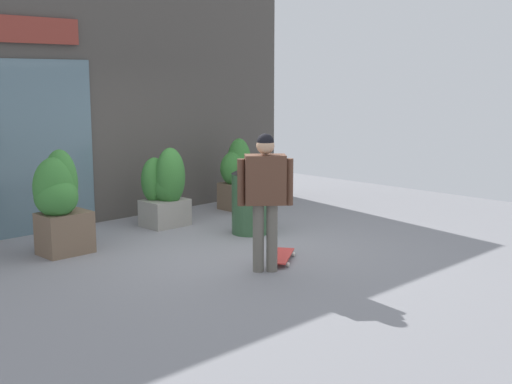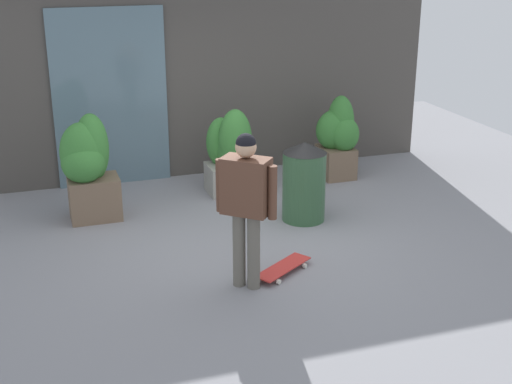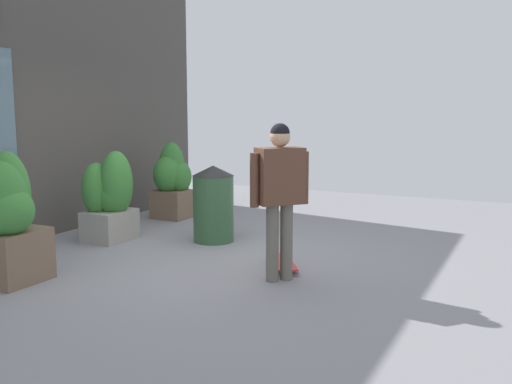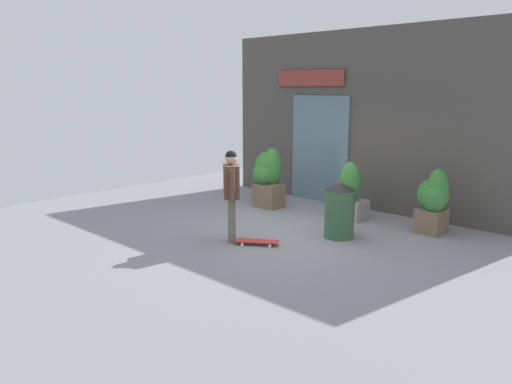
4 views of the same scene
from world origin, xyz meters
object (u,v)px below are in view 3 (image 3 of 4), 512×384
object	(u,v)px
skateboard	(283,262)
planter_box_right	(7,214)
skateboarder	(280,186)
planter_box_left	(172,180)
planter_box_mid	(109,198)
trash_bin	(213,203)

from	to	relation	value
skateboard	planter_box_right	xyz separation A→B (m)	(-1.76, 2.24, 0.66)
skateboarder	skateboard	size ratio (longest dim) A/B	2.18
planter_box_left	planter_box_mid	world-z (taller)	planter_box_left
planter_box_right	trash_bin	distance (m)	2.70
planter_box_left	planter_box_mid	distance (m)	1.72
skateboard	planter_box_left	size ratio (longest dim) A/B	0.61
planter_box_right	trash_bin	bearing A→B (deg)	-19.40
skateboard	planter_box_mid	bearing A→B (deg)	52.12
skateboarder	trash_bin	distance (m)	2.01
skateboard	planter_box_right	size ratio (longest dim) A/B	0.55
skateboarder	skateboard	world-z (taller)	skateboarder
skateboard	planter_box_mid	xyz separation A→B (m)	(0.19, 2.61, 0.52)
planter_box_left	skateboarder	bearing A→B (deg)	-128.78
skateboard	planter_box_right	bearing A→B (deg)	94.42
planter_box_right	trash_bin	world-z (taller)	planter_box_right
skateboard	trash_bin	size ratio (longest dim) A/B	0.73
skateboarder	planter_box_right	xyz separation A→B (m)	(-1.30, 2.41, -0.27)
skateboarder	planter_box_left	xyz separation A→B (m)	(2.36, 2.94, -0.37)
skateboarder	planter_box_right	distance (m)	2.75
planter_box_left	planter_box_mid	size ratio (longest dim) A/B	1.01
planter_box_mid	planter_box_right	bearing A→B (deg)	-169.44
planter_box_mid	trash_bin	bearing A→B (deg)	-64.89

